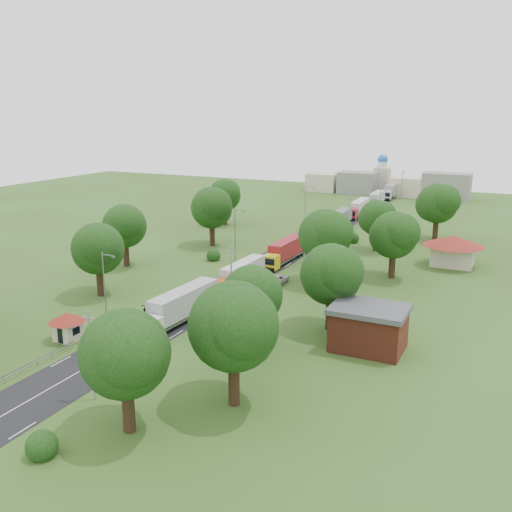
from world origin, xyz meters
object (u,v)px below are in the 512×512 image
Objects in this scene: info_sign at (328,231)px; pedestrian_near at (115,348)px; truck_0 at (180,307)px; car_lane_front at (119,328)px; car_lane_mid at (168,311)px; boom_barrier at (107,341)px; guard_booth at (67,323)px.

info_sign is 2.49× the size of pedestrian_near.
truck_0 is 3.54× the size of car_lane_front.
info_sign is 48.45m from car_lane_mid.
boom_barrier is at bearing 123.06° from pedestrian_near.
car_lane_front is 7.91m from car_lane_mid.
boom_barrier is 2.15m from pedestrian_near.
truck_0 is (-3.35, -49.43, -0.74)m from info_sign.
truck_0 is (3.20, 10.57, 1.37)m from boom_barrier.
guard_booth is at bearing -179.99° from boom_barrier.
info_sign is 0.94× the size of car_lane_front.
pedestrian_near is (1.94, -0.93, -0.07)m from boom_barrier.
info_sign is 49.55m from truck_0.
guard_booth is at bearing -130.55° from truck_0.
boom_barrier is at bearing 93.99° from car_lane_mid.
guard_booth is 6.21m from car_lane_front.
truck_0 is 3.14× the size of car_lane_mid.
boom_barrier is 5.98m from guard_booth.
car_lane_mid reaches higher than car_lane_front.
pedestrian_near is at bearing -25.47° from boom_barrier.
pedestrian_near is at bearing -94.33° from info_sign.
car_lane_mid reaches higher than boom_barrier.
car_lane_mid is at bearing 88.29° from boom_barrier.
car_lane_front is (4.20, 4.35, -1.42)m from guard_booth.
pedestrian_near is (-4.61, -60.93, -2.18)m from info_sign.
info_sign is at bearing 83.76° from boom_barrier.
guard_booth is at bearing -101.68° from info_sign.
guard_booth is 0.29× the size of truck_0.
guard_booth reaches higher than car_lane_front.
info_sign is 56.30m from car_lane_front.
car_lane_mid is (-6.20, -48.00, -2.20)m from info_sign.
pedestrian_near is at bearing 127.01° from car_lane_front.
car_lane_front is at bearing 110.71° from boom_barrier.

